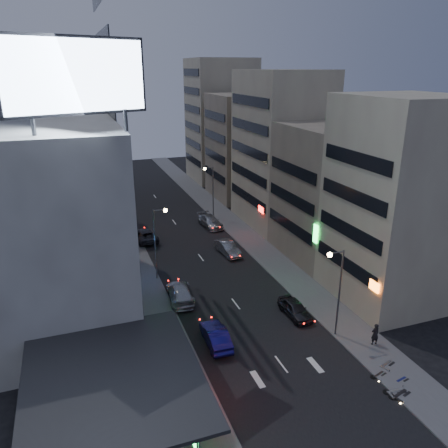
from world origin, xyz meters
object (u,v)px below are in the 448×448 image
scooter_black_b (383,365)px  scooter_black_a (405,382)px  road_car_silver (180,292)px  parked_car_right_near (295,309)px  road_car_blue (216,336)px  parked_car_right_far (210,221)px  person (375,334)px  scooter_silver_b (390,353)px  parked_car_left (144,235)px  scooter_blue (405,371)px  scooter_silver_a (403,381)px  parked_car_right_mid (228,248)px

scooter_black_b → scooter_black_a: bearing=168.0°
scooter_black_a → road_car_silver: bearing=17.9°
scooter_black_b → parked_car_right_near: bearing=-2.7°
parked_car_right_near → road_car_blue: (-8.50, -1.70, 0.05)m
parked_car_right_far → scooter_black_b: size_ratio=3.45×
person → scooter_silver_b: person is taller
parked_car_right_far → road_car_blue: size_ratio=1.14×
parked_car_left → parked_car_right_far: size_ratio=1.03×
scooter_black_a → scooter_blue: size_ratio=1.24×
scooter_blue → scooter_silver_b: 2.04m
road_car_silver → parked_car_right_near: bearing=150.8°
scooter_silver_a → parked_car_right_far: bearing=6.9°
scooter_silver_a → parked_car_right_near: bearing=15.5°
road_car_silver → person: size_ratio=2.94×
parked_car_right_near → person: 7.61m
parked_car_right_mid → parked_car_right_far: (1.03, 10.35, 0.01)m
parked_car_left → parked_car_right_far: (10.15, 2.20, 0.01)m
parked_car_right_far → scooter_black_a: size_ratio=2.75×
parked_car_right_near → parked_car_right_mid: size_ratio=0.91×
parked_car_right_near → road_car_blue: size_ratio=0.91×
parked_car_left → scooter_blue: size_ratio=3.50×
parked_car_left → scooter_silver_a: 37.76m
parked_car_left → scooter_blue: parked_car_left is taller
road_car_silver → parked_car_left: bearing=-82.3°
parked_car_right_mid → parked_car_left: (-9.12, 8.15, -0.01)m
scooter_black_a → scooter_black_b: scooter_black_a is taller
road_car_blue → parked_car_left: bearing=-84.4°
scooter_blue → parked_car_left: bearing=9.8°
scooter_black_b → parked_car_right_mid: bearing=-9.5°
road_car_silver → scooter_blue: bearing=133.0°
road_car_silver → scooter_silver_a: (12.02, -18.21, -0.13)m
scooter_black_a → parked_car_right_near: bearing=-2.9°
scooter_silver_a → scooter_blue: scooter_silver_a is taller
person → scooter_silver_a: size_ratio=1.02×
parked_car_right_mid → scooter_black_b: 25.57m
road_car_silver → scooter_black_a: road_car_silver is taller
parked_car_right_near → scooter_silver_b: (3.86, -8.60, -0.04)m
parked_car_right_far → scooter_silver_a: size_ratio=2.92×
parked_car_right_mid → scooter_black_b: (3.39, -25.34, -0.19)m
parked_car_right_near → person: size_ratio=2.26×
parked_car_right_mid → scooter_silver_b: (4.81, -24.44, -0.09)m
parked_car_right_mid → scooter_black_b: size_ratio=3.02×
road_car_silver → scooter_black_b: (11.91, -16.11, -0.22)m
parked_car_left → parked_car_right_far: bearing=-175.0°
scooter_silver_b → scooter_black_a: bearing=139.1°
road_car_blue → person: 13.43m
scooter_black_b → parked_car_right_far: bearing=-13.4°
parked_car_right_far → scooter_black_b: bearing=-92.4°
parked_car_right_far → scooter_blue: parked_car_right_far is taller
person → scooter_blue: bearing=86.2°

